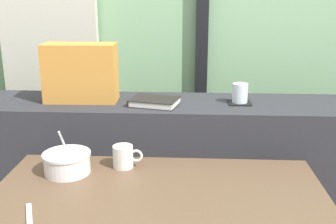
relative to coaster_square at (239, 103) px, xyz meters
The scene contains 10 objects.
curtain_left_panel 1.23m from the coaster_square, 151.58° to the left, with size 0.56×0.06×2.50m, color beige.
window_divider_post 0.73m from the coaster_square, 104.96° to the left, with size 0.07×0.05×2.60m, color black.
dark_console_ledge 0.50m from the coaster_square, behind, with size 2.80×0.37×0.89m, color #2D2D33.
coaster_square is the anchor object (origin of this frame).
juice_glass 0.04m from the coaster_square, ahead, with size 0.07×0.07×0.09m.
closed_book 0.38m from the coaster_square, behind, with size 0.23×0.19×0.03m.
throw_pillow 0.72m from the coaster_square, behind, with size 0.32×0.14×0.26m, color #D18938.
soup_bowl 0.80m from the coaster_square, 147.58° to the right, with size 0.17×0.17×0.17m.
fork_utensil 1.02m from the coaster_square, 132.82° to the right, with size 0.02×0.17×0.01m, color silver.
ceramic_mug 0.60m from the coaster_square, 142.19° to the right, with size 0.11×0.08×0.08m.
Camera 1 is at (0.01, -1.22, 1.37)m, focal length 43.50 mm.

